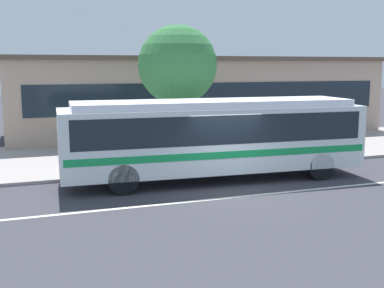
{
  "coord_description": "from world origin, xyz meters",
  "views": [
    {
      "loc": [
        -6.27,
        -14.04,
        4.09
      ],
      "look_at": [
        -0.66,
        1.94,
        1.3
      ],
      "focal_mm": 44.53,
      "sensor_mm": 36.0,
      "label": 1
    }
  ],
  "objects_px": {
    "pedestrian_waiting_near_sign": "(265,136)",
    "bus_stop_sign": "(282,125)",
    "pedestrian_walking_along_curb": "(295,134)",
    "transit_bus": "(215,134)",
    "street_tree_near_stop": "(178,65)"
  },
  "relations": [
    {
      "from": "pedestrian_waiting_near_sign",
      "to": "bus_stop_sign",
      "type": "distance_m",
      "value": 0.89
    },
    {
      "from": "pedestrian_walking_along_curb",
      "to": "transit_bus",
      "type": "bearing_deg",
      "value": -152.41
    },
    {
      "from": "transit_bus",
      "to": "street_tree_near_stop",
      "type": "xyz_separation_m",
      "value": [
        -0.08,
        4.1,
        2.42
      ]
    },
    {
      "from": "transit_bus",
      "to": "bus_stop_sign",
      "type": "relative_size",
      "value": 4.76
    },
    {
      "from": "pedestrian_walking_along_curb",
      "to": "street_tree_near_stop",
      "type": "distance_m",
      "value": 6.04
    },
    {
      "from": "transit_bus",
      "to": "pedestrian_walking_along_curb",
      "type": "relative_size",
      "value": 6.72
    },
    {
      "from": "pedestrian_waiting_near_sign",
      "to": "pedestrian_walking_along_curb",
      "type": "distance_m",
      "value": 1.65
    },
    {
      "from": "pedestrian_walking_along_curb",
      "to": "bus_stop_sign",
      "type": "xyz_separation_m",
      "value": [
        -1.06,
        -0.65,
        0.53
      ]
    },
    {
      "from": "transit_bus",
      "to": "pedestrian_waiting_near_sign",
      "type": "bearing_deg",
      "value": 35.85
    },
    {
      "from": "street_tree_near_stop",
      "to": "transit_bus",
      "type": "bearing_deg",
      "value": -88.86
    },
    {
      "from": "transit_bus",
      "to": "pedestrian_walking_along_curb",
      "type": "height_order",
      "value": "transit_bus"
    },
    {
      "from": "pedestrian_walking_along_curb",
      "to": "street_tree_near_stop",
      "type": "bearing_deg",
      "value": 162.9
    },
    {
      "from": "pedestrian_waiting_near_sign",
      "to": "street_tree_near_stop",
      "type": "distance_m",
      "value": 4.82
    },
    {
      "from": "pedestrian_walking_along_curb",
      "to": "street_tree_near_stop",
      "type": "xyz_separation_m",
      "value": [
        -4.99,
        1.54,
        3.03
      ]
    },
    {
      "from": "street_tree_near_stop",
      "to": "pedestrian_walking_along_curb",
      "type": "bearing_deg",
      "value": -17.1
    }
  ]
}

